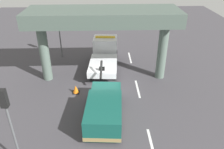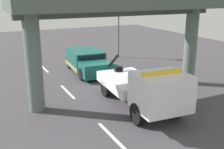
{
  "view_description": "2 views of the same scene",
  "coord_description": "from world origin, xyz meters",
  "px_view_note": "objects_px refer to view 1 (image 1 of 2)",
  "views": [
    {
      "loc": [
        -15.23,
        -0.09,
        9.9
      ],
      "look_at": [
        0.25,
        -0.63,
        1.23
      ],
      "focal_mm": 35.96,
      "sensor_mm": 36.0,
      "label": 1
    },
    {
      "loc": [
        15.25,
        -7.27,
        5.71
      ],
      "look_at": [
        1.62,
        -0.52,
        1.23
      ],
      "focal_mm": 44.49,
      "sensor_mm": 36.0,
      "label": 2
    }
  ],
  "objects_px": {
    "tow_truck_white": "(104,54)",
    "towed_van_green": "(104,110)",
    "traffic_light_far": "(59,29)",
    "traffic_cone_orange": "(76,89)",
    "traffic_light_near": "(8,113)"
  },
  "relations": [
    {
      "from": "tow_truck_white",
      "to": "traffic_cone_orange",
      "type": "relative_size",
      "value": 11.51
    },
    {
      "from": "traffic_light_near",
      "to": "traffic_cone_orange",
      "type": "bearing_deg",
      "value": -18.17
    },
    {
      "from": "tow_truck_white",
      "to": "traffic_cone_orange",
      "type": "height_order",
      "value": "tow_truck_white"
    },
    {
      "from": "towed_van_green",
      "to": "traffic_cone_orange",
      "type": "relative_size",
      "value": 8.38
    },
    {
      "from": "tow_truck_white",
      "to": "traffic_light_near",
      "type": "relative_size",
      "value": 1.58
    },
    {
      "from": "tow_truck_white",
      "to": "traffic_light_far",
      "type": "bearing_deg",
      "value": 64.54
    },
    {
      "from": "towed_van_green",
      "to": "traffic_light_near",
      "type": "xyz_separation_m",
      "value": [
        -3.35,
        4.41,
        2.58
      ]
    },
    {
      "from": "tow_truck_white",
      "to": "towed_van_green",
      "type": "bearing_deg",
      "value": 179.6
    },
    {
      "from": "traffic_light_near",
      "to": "traffic_light_far",
      "type": "bearing_deg",
      "value": 0.0
    },
    {
      "from": "tow_truck_white",
      "to": "towed_van_green",
      "type": "height_order",
      "value": "tow_truck_white"
    },
    {
      "from": "tow_truck_white",
      "to": "towed_van_green",
      "type": "distance_m",
      "value": 8.04
    },
    {
      "from": "traffic_light_near",
      "to": "traffic_cone_orange",
      "type": "height_order",
      "value": "traffic_light_near"
    },
    {
      "from": "traffic_cone_orange",
      "to": "traffic_light_near",
      "type": "bearing_deg",
      "value": 161.83
    },
    {
      "from": "tow_truck_white",
      "to": "traffic_light_far",
      "type": "relative_size",
      "value": 1.77
    },
    {
      "from": "tow_truck_white",
      "to": "traffic_light_near",
      "type": "height_order",
      "value": "traffic_light_near"
    }
  ]
}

